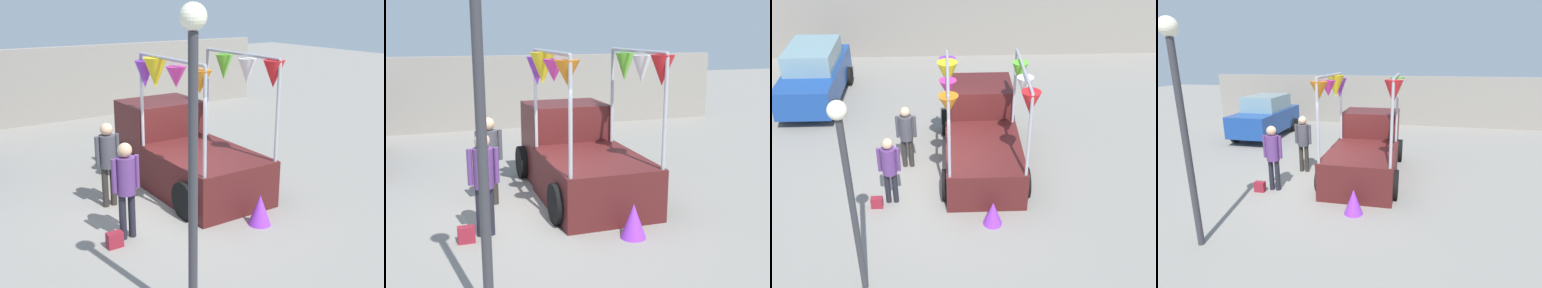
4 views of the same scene
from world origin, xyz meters
TOP-DOWN VIEW (x-y plane):
  - ground_plane at (0.00, 0.00)m, footprint 60.00×60.00m
  - vendor_truck at (1.00, 1.14)m, footprint 2.34×4.08m
  - person_customer at (-1.26, -0.70)m, footprint 0.53×0.34m
  - person_vendor at (-0.96, 0.81)m, footprint 0.53×0.34m
  - handbag at (-1.61, -0.90)m, footprint 0.28×0.16m
  - street_lamp at (-1.58, -3.34)m, footprint 0.32×0.32m
  - brick_boundary_wall at (0.00, 8.71)m, footprint 18.00×0.36m
  - folded_kite_bundle_violet at (1.10, -1.58)m, footprint 0.56×0.56m

SIDE VIEW (x-z plane):
  - ground_plane at x=0.00m, z-range 0.00..0.00m
  - handbag at x=-1.61m, z-range 0.00..0.28m
  - folded_kite_bundle_violet at x=1.10m, z-range 0.00..0.60m
  - vendor_truck at x=1.00m, z-range -0.67..2.42m
  - person_vendor at x=-0.96m, z-range 0.20..1.98m
  - person_customer at x=-1.26m, z-range 0.20..1.99m
  - brick_boundary_wall at x=0.00m, z-range 0.00..2.60m
  - street_lamp at x=-1.58m, z-range 0.61..4.74m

